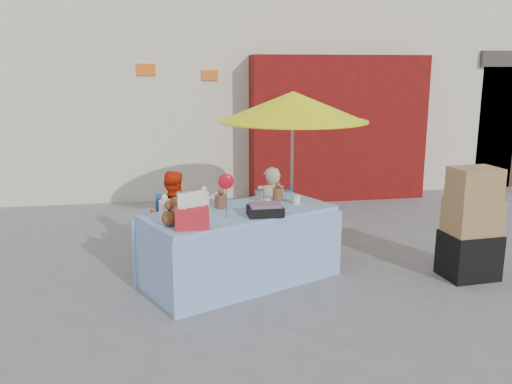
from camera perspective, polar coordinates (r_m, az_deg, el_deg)
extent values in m
plane|color=slate|center=(5.87, 0.54, -10.88)|extent=(80.00, 80.00, 0.00)
cube|color=silver|center=(12.33, -5.50, 12.27)|extent=(12.00, 5.00, 4.50)
cube|color=maroon|center=(10.06, 8.61, 6.65)|extent=(3.20, 0.60, 2.60)
cube|color=#4C331E|center=(13.59, 23.69, 6.88)|extent=(2.60, 3.00, 2.40)
cube|color=#3F3833|center=(13.54, 24.21, 12.55)|extent=(2.80, 3.20, 0.30)
cube|color=orange|center=(9.77, -11.50, 12.53)|extent=(0.32, 0.04, 0.20)
cube|color=orange|center=(9.81, -4.89, 12.15)|extent=(0.28, 0.04, 0.18)
cube|color=#90ACE6|center=(6.13, -1.69, -5.70)|extent=(2.29, 1.72, 0.83)
cube|color=#90ACE6|center=(5.76, 0.96, -7.22)|extent=(1.97, 0.92, 0.77)
cube|color=#90ACE6|center=(6.53, -4.00, -4.80)|extent=(1.97, 0.92, 0.77)
cylinder|color=silver|center=(5.74, -9.57, -1.83)|extent=(0.16, 0.16, 0.20)
cylinder|color=brown|center=(5.94, -8.09, -1.41)|extent=(0.18, 0.18, 0.18)
cylinder|color=silver|center=(5.88, -5.46, -1.13)|extent=(0.15, 0.15, 0.24)
cylinder|color=brown|center=(6.12, -3.71, -0.97)|extent=(0.19, 0.19, 0.15)
cylinder|color=#B2B2B7|center=(6.43, 0.41, -0.37)|extent=(0.13, 0.13, 0.13)
cylinder|color=brown|center=(6.42, 2.30, -0.25)|extent=(0.16, 0.16, 0.17)
cylinder|color=silver|center=(6.14, 1.16, -1.17)|extent=(0.12, 0.12, 0.10)
cylinder|color=silver|center=(6.32, 4.29, -0.79)|extent=(0.12, 0.12, 0.10)
sphere|color=brown|center=(5.48, -9.07, -2.72)|extent=(0.17, 0.17, 0.17)
ellipsoid|color=red|center=(5.65, -3.18, 1.12)|extent=(0.17, 0.12, 0.17)
cube|color=red|center=(5.33, -6.77, -2.75)|extent=(0.36, 0.28, 0.22)
cube|color=black|center=(5.80, 0.98, -2.02)|extent=(0.45, 0.40, 0.10)
cube|color=#215B9B|center=(6.74, -8.67, -5.81)|extent=(0.56, 0.54, 0.45)
cube|color=#215B9B|center=(6.82, -8.50, -1.84)|extent=(0.48, 0.13, 0.40)
cube|color=#215B9B|center=(6.87, 1.85, -5.30)|extent=(0.56, 0.54, 0.45)
cube|color=#215B9B|center=(6.96, 1.84, -1.41)|extent=(0.48, 0.13, 0.40)
imported|color=red|center=(6.78, -8.80, -2.59)|extent=(0.63, 0.53, 1.15)
imported|color=#C7B08D|center=(6.91, 1.62, -2.09)|extent=(0.47, 0.35, 1.17)
cylinder|color=gray|center=(7.02, 3.80, 1.62)|extent=(0.04, 0.04, 2.00)
cone|color=#F7FF0D|center=(6.90, 3.91, 8.97)|extent=(1.90, 1.90, 0.38)
cylinder|color=#F7FF0D|center=(6.91, 3.89, 7.48)|extent=(1.90, 1.90, 0.02)
cube|color=black|center=(6.75, 21.49, -6.19)|extent=(0.62, 0.52, 0.53)
cube|color=#9F7747|center=(6.62, 21.82, -2.36)|extent=(0.58, 0.47, 0.40)
cube|color=#9F7747|center=(6.51, 22.04, 0.83)|extent=(0.54, 0.42, 0.36)
ellipsoid|color=yellow|center=(5.88, -6.10, -9.23)|extent=(0.84, 0.74, 0.32)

